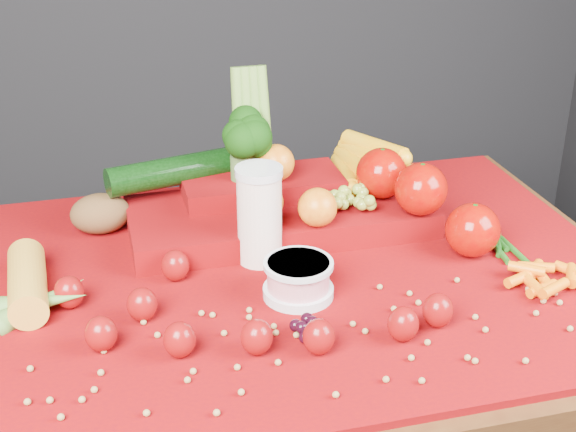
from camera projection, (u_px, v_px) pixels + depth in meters
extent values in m
cube|color=#351A0C|center=(291.00, 291.00, 1.29)|extent=(1.10, 0.80, 0.05)
cube|color=#351A0C|center=(22.00, 398.00, 1.63)|extent=(0.06, 0.06, 0.70)
cube|color=#351A0C|center=(455.00, 331.00, 1.85)|extent=(0.06, 0.06, 0.70)
cube|color=#780504|center=(291.00, 274.00, 1.27)|extent=(1.05, 0.75, 0.01)
cylinder|color=silver|center=(260.00, 215.00, 1.27)|extent=(0.07, 0.07, 0.16)
cylinder|color=silver|center=(259.00, 172.00, 1.24)|extent=(0.08, 0.08, 0.01)
cylinder|color=silver|center=(298.00, 291.00, 1.20)|extent=(0.11, 0.11, 0.01)
cylinder|color=#CA848E|center=(298.00, 275.00, 1.19)|extent=(0.09, 0.09, 0.04)
cylinder|color=silver|center=(298.00, 264.00, 1.18)|extent=(0.10, 0.10, 0.01)
ellipsoid|color=#88000C|center=(142.00, 304.00, 1.14)|extent=(0.04, 0.04, 0.05)
cone|color=#13480D|center=(141.00, 290.00, 1.13)|extent=(0.03, 0.03, 0.01)
ellipsoid|color=#88000C|center=(101.00, 334.00, 1.07)|extent=(0.04, 0.04, 0.05)
cone|color=#13480D|center=(99.00, 319.00, 1.06)|extent=(0.03, 0.03, 0.01)
ellipsoid|color=#88000C|center=(180.00, 340.00, 1.06)|extent=(0.04, 0.04, 0.05)
cone|color=#13480D|center=(179.00, 324.00, 1.05)|extent=(0.03, 0.03, 0.01)
ellipsoid|color=#88000C|center=(257.00, 337.00, 1.06)|extent=(0.04, 0.04, 0.05)
cone|color=#13480D|center=(257.00, 322.00, 1.05)|extent=(0.03, 0.03, 0.01)
ellipsoid|color=#88000C|center=(319.00, 337.00, 1.06)|extent=(0.04, 0.04, 0.05)
cone|color=#13480D|center=(319.00, 321.00, 1.05)|extent=(0.03, 0.03, 0.01)
ellipsoid|color=#88000C|center=(403.00, 324.00, 1.09)|extent=(0.04, 0.04, 0.05)
cone|color=#13480D|center=(404.00, 309.00, 1.08)|extent=(0.03, 0.03, 0.01)
ellipsoid|color=#88000C|center=(175.00, 265.00, 1.24)|extent=(0.04, 0.04, 0.05)
cone|color=#13480D|center=(174.00, 252.00, 1.23)|extent=(0.03, 0.03, 0.01)
ellipsoid|color=#88000C|center=(69.00, 292.00, 1.17)|extent=(0.04, 0.04, 0.05)
cone|color=#13480D|center=(67.00, 278.00, 1.15)|extent=(0.03, 0.03, 0.01)
ellipsoid|color=#88000C|center=(438.00, 310.00, 1.12)|extent=(0.04, 0.04, 0.05)
cone|color=#13480D|center=(439.00, 296.00, 1.11)|extent=(0.03, 0.03, 0.01)
cylinder|color=gold|center=(27.00, 282.00, 1.19)|extent=(0.07, 0.18, 0.06)
ellipsoid|color=brown|center=(100.00, 214.00, 1.38)|extent=(0.10, 0.07, 0.07)
cube|color=#780504|center=(280.00, 217.00, 1.40)|extent=(0.52, 0.22, 0.04)
cube|color=#780504|center=(262.00, 186.00, 1.42)|extent=(0.28, 0.12, 0.03)
sphere|color=#901404|center=(421.00, 189.00, 1.34)|extent=(0.09, 0.09, 0.09)
sphere|color=#901404|center=(473.00, 230.00, 1.30)|extent=(0.09, 0.09, 0.09)
sphere|color=#901404|center=(381.00, 173.00, 1.40)|extent=(0.09, 0.09, 0.09)
sphere|color=#BB4D0B|center=(264.00, 203.00, 1.32)|extent=(0.06, 0.06, 0.06)
sphere|color=#BB4D0B|center=(317.00, 207.00, 1.30)|extent=(0.06, 0.06, 0.06)
sphere|color=#BB4D0B|center=(276.00, 163.00, 1.38)|extent=(0.06, 0.06, 0.06)
cylinder|color=orange|center=(345.00, 173.00, 1.47)|extent=(0.06, 0.15, 0.04)
cylinder|color=orange|center=(355.00, 164.00, 1.47)|extent=(0.04, 0.14, 0.04)
cylinder|color=orange|center=(366.00, 156.00, 1.47)|extent=(0.07, 0.15, 0.04)
cylinder|color=orange|center=(374.00, 147.00, 1.46)|extent=(0.09, 0.14, 0.04)
cylinder|color=#3F662D|center=(242.00, 167.00, 1.39)|extent=(0.04, 0.04, 0.04)
cylinder|color=olive|center=(239.00, 131.00, 1.40)|extent=(0.03, 0.06, 0.22)
cylinder|color=olive|center=(248.00, 130.00, 1.41)|extent=(0.02, 0.06, 0.22)
cylinder|color=olive|center=(256.00, 129.00, 1.41)|extent=(0.02, 0.06, 0.22)
cylinder|color=olive|center=(265.00, 128.00, 1.42)|extent=(0.03, 0.06, 0.22)
cylinder|color=black|center=(180.00, 170.00, 1.41)|extent=(0.26, 0.11, 0.05)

